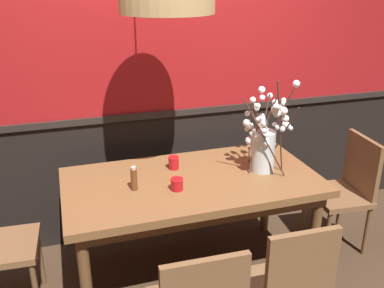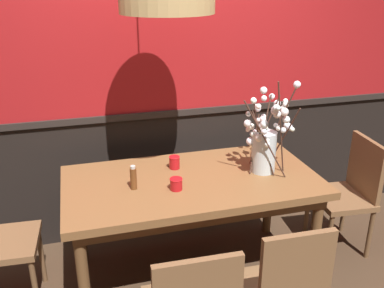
{
  "view_description": "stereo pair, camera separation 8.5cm",
  "coord_description": "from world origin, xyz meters",
  "px_view_note": "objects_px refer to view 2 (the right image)",
  "views": [
    {
      "loc": [
        -0.79,
        -2.49,
        2.07
      ],
      "look_at": [
        0.0,
        0.0,
        1.03
      ],
      "focal_mm": 40.04,
      "sensor_mm": 36.0,
      "label": 1
    },
    {
      "loc": [
        -0.71,
        -2.52,
        2.07
      ],
      "look_at": [
        0.0,
        0.0,
        1.03
      ],
      "focal_mm": 40.04,
      "sensor_mm": 36.0,
      "label": 2
    }
  ],
  "objects_px": {
    "candle_holder_nearer_edge": "(176,184)",
    "vase_with_blossoms": "(265,143)",
    "chair_far_side_right": "(195,160)",
    "candle_holder_nearer_center": "(174,162)",
    "chair_head_east_end": "(350,189)",
    "condiment_bottle": "(133,178)",
    "dining_table": "(192,190)"
  },
  "relations": [
    {
      "from": "candle_holder_nearer_edge",
      "to": "vase_with_blossoms",
      "type": "bearing_deg",
      "value": 9.23
    },
    {
      "from": "chair_far_side_right",
      "to": "candle_holder_nearer_edge",
      "type": "height_order",
      "value": "chair_far_side_right"
    },
    {
      "from": "candle_holder_nearer_center",
      "to": "chair_far_side_right",
      "type": "bearing_deg",
      "value": 62.47
    },
    {
      "from": "chair_head_east_end",
      "to": "candle_holder_nearer_edge",
      "type": "relative_size",
      "value": 10.81
    },
    {
      "from": "chair_far_side_right",
      "to": "chair_head_east_end",
      "type": "xyz_separation_m",
      "value": [
        1.02,
        -0.85,
        -0.01
      ]
    },
    {
      "from": "chair_head_east_end",
      "to": "candle_holder_nearer_edge",
      "type": "bearing_deg",
      "value": -174.75
    },
    {
      "from": "chair_far_side_right",
      "to": "condiment_bottle",
      "type": "bearing_deg",
      "value": -126.88
    },
    {
      "from": "chair_far_side_right",
      "to": "candle_holder_nearer_center",
      "type": "distance_m",
      "value": 0.8
    },
    {
      "from": "dining_table",
      "to": "vase_with_blossoms",
      "type": "distance_m",
      "value": 0.6
    },
    {
      "from": "dining_table",
      "to": "condiment_bottle",
      "type": "xyz_separation_m",
      "value": [
        -0.4,
        -0.04,
        0.17
      ]
    },
    {
      "from": "chair_head_east_end",
      "to": "candle_holder_nearer_center",
      "type": "xyz_separation_m",
      "value": [
        -1.36,
        0.19,
        0.31
      ]
    },
    {
      "from": "chair_far_side_right",
      "to": "candle_holder_nearer_edge",
      "type": "relative_size",
      "value": 10.97
    },
    {
      "from": "vase_with_blossoms",
      "to": "candle_holder_nearer_center",
      "type": "xyz_separation_m",
      "value": [
        -0.59,
        0.21,
        -0.16
      ]
    },
    {
      "from": "condiment_bottle",
      "to": "chair_far_side_right",
      "type": "bearing_deg",
      "value": 53.12
    },
    {
      "from": "candle_holder_nearer_center",
      "to": "dining_table",
      "type": "bearing_deg",
      "value": -68.69
    },
    {
      "from": "vase_with_blossoms",
      "to": "candle_holder_nearer_edge",
      "type": "relative_size",
      "value": 8.02
    },
    {
      "from": "chair_far_side_right",
      "to": "candle_holder_nearer_center",
      "type": "bearing_deg",
      "value": -117.53
    },
    {
      "from": "chair_far_side_right",
      "to": "vase_with_blossoms",
      "type": "distance_m",
      "value": 1.02
    },
    {
      "from": "chair_head_east_end",
      "to": "candle_holder_nearer_center",
      "type": "height_order",
      "value": "chair_head_east_end"
    },
    {
      "from": "candle_holder_nearer_center",
      "to": "candle_holder_nearer_edge",
      "type": "xyz_separation_m",
      "value": [
        -0.07,
        -0.32,
        -0.01
      ]
    },
    {
      "from": "vase_with_blossoms",
      "to": "candle_holder_nearer_center",
      "type": "relative_size",
      "value": 7.34
    },
    {
      "from": "vase_with_blossoms",
      "to": "dining_table",
      "type": "bearing_deg",
      "value": 177.94
    },
    {
      "from": "dining_table",
      "to": "chair_far_side_right",
      "type": "bearing_deg",
      "value": 72.53
    },
    {
      "from": "chair_far_side_right",
      "to": "vase_with_blossoms",
      "type": "xyz_separation_m",
      "value": [
        0.25,
        -0.87,
        0.47
      ]
    },
    {
      "from": "chair_head_east_end",
      "to": "chair_far_side_right",
      "type": "bearing_deg",
      "value": 140.29
    },
    {
      "from": "chair_head_east_end",
      "to": "vase_with_blossoms",
      "type": "xyz_separation_m",
      "value": [
        -0.77,
        -0.02,
        0.48
      ]
    },
    {
      "from": "chair_far_side_right",
      "to": "condiment_bottle",
      "type": "distance_m",
      "value": 1.17
    },
    {
      "from": "vase_with_blossoms",
      "to": "condiment_bottle",
      "type": "distance_m",
      "value": 0.93
    },
    {
      "from": "vase_with_blossoms",
      "to": "chair_head_east_end",
      "type": "bearing_deg",
      "value": 1.82
    },
    {
      "from": "dining_table",
      "to": "candle_holder_nearer_center",
      "type": "distance_m",
      "value": 0.25
    },
    {
      "from": "candle_holder_nearer_center",
      "to": "candle_holder_nearer_edge",
      "type": "distance_m",
      "value": 0.33
    },
    {
      "from": "dining_table",
      "to": "chair_far_side_right",
      "type": "relative_size",
      "value": 1.86
    }
  ]
}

